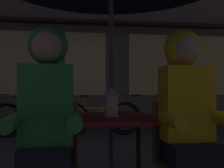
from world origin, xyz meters
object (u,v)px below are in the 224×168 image
object	(u,v)px
bicycle_third	(98,118)
person_left_hooded	(47,108)
cafe_table	(111,129)
chair_right	(184,156)
lantern	(111,102)
bicycle_second	(34,118)
book	(118,112)
person_right_hooded	(187,107)
bicycle_fourth	(149,116)
chair_left	(47,161)

from	to	relation	value
bicycle_third	person_left_hooded	bearing A→B (deg)	-100.28
cafe_table	chair_right	xyz separation A→B (m)	(0.48, -0.37, -0.15)
lantern	chair_right	xyz separation A→B (m)	(0.48, -0.33, -0.37)
chair_right	bicycle_second	world-z (taller)	chair_right
lantern	bicycle_third	world-z (taller)	lantern
chair_right	book	size ratio (longest dim) A/B	4.35
lantern	person_right_hooded	bearing A→B (deg)	-38.89
person_left_hooded	lantern	bearing A→B (deg)	39.19
person_right_hooded	bicycle_fourth	world-z (taller)	person_right_hooded
bicycle_second	bicycle_fourth	size ratio (longest dim) A/B	0.98
chair_right	bicycle_second	xyz separation A→B (m)	(-1.58, 3.78, -0.14)
bicycle_third	bicycle_second	bearing A→B (deg)	172.94
book	bicycle_fourth	bearing A→B (deg)	64.19
bicycle_fourth	book	world-z (taller)	bicycle_fourth
book	person_right_hooded	bearing A→B (deg)	-63.77
chair_right	book	distance (m)	0.74
lantern	bicycle_second	xyz separation A→B (m)	(-1.10, 3.45, -0.51)
lantern	bicycle_fourth	world-z (taller)	lantern
cafe_table	bicycle_third	world-z (taller)	bicycle_third
chair_right	person_right_hooded	bearing A→B (deg)	-90.00
bicycle_second	chair_right	bearing A→B (deg)	-67.28
lantern	bicycle_second	world-z (taller)	lantern
lantern	cafe_table	bearing A→B (deg)	85.98
cafe_table	lantern	xyz separation A→B (m)	(-0.00, -0.04, 0.22)
chair_left	book	size ratio (longest dim) A/B	4.35
person_left_hooded	bicycle_second	xyz separation A→B (m)	(-0.62, 3.83, -0.50)
person_right_hooded	book	distance (m)	0.75
person_right_hooded	chair_left	bearing A→B (deg)	176.61
person_right_hooded	bicycle_second	size ratio (longest dim) A/B	0.85
person_left_hooded	bicycle_second	world-z (taller)	person_left_hooded
person_right_hooded	chair_right	bearing A→B (deg)	90.00
chair_left	book	world-z (taller)	chair_left
person_left_hooded	person_right_hooded	bearing A→B (deg)	0.00
lantern	chair_left	xyz separation A→B (m)	(-0.48, -0.33, -0.37)
chair_right	person_left_hooded	bearing A→B (deg)	-176.61
lantern	book	distance (m)	0.28
person_right_hooded	bicycle_fourth	bearing A→B (deg)	77.99
bicycle_third	book	bearing A→B (deg)	-91.78
chair_right	bicycle_fourth	size ratio (longest dim) A/B	0.52
chair_left	chair_right	bearing A→B (deg)	0.00
chair_left	chair_right	xyz separation A→B (m)	(0.96, 0.00, 0.00)
cafe_table	bicycle_second	bearing A→B (deg)	107.92
cafe_table	bicycle_fourth	xyz separation A→B (m)	(1.30, 3.45, -0.29)
chair_right	bicycle_third	size ratio (longest dim) A/B	0.52
lantern	bicycle_third	bearing A→B (deg)	86.71
lantern	bicycle_fourth	distance (m)	3.75
person_right_hooded	bicycle_fourth	xyz separation A→B (m)	(0.82, 3.87, -0.50)
lantern	book	xyz separation A→B (m)	(0.09, 0.24, -0.11)
bicycle_second	bicycle_third	distance (m)	1.30
person_left_hooded	cafe_table	bearing A→B (deg)	41.57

